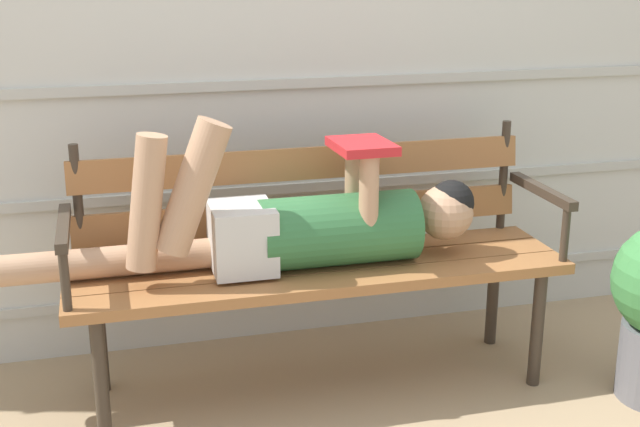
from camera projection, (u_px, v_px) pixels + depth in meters
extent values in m
plane|color=tan|center=(331.00, 407.00, 2.78)|extent=(12.00, 12.00, 0.00)
cube|color=beige|center=(285.00, 27.00, 3.02)|extent=(4.62, 0.06, 2.39)
cube|color=#B7B7AD|center=(290.00, 285.00, 3.28)|extent=(4.62, 0.02, 0.04)
cube|color=#B7B7AD|center=(289.00, 188.00, 3.16)|extent=(4.62, 0.02, 0.04)
cube|color=#B7B7AD|center=(288.00, 83.00, 3.05)|extent=(4.62, 0.02, 0.04)
cube|color=#9E6638|center=(332.00, 286.00, 2.65)|extent=(1.66, 0.14, 0.04)
cube|color=#9E6638|center=(320.00, 270.00, 2.79)|extent=(1.66, 0.14, 0.04)
cube|color=#9E6638|center=(309.00, 255.00, 2.92)|extent=(1.66, 0.14, 0.04)
cube|color=#9E6638|center=(305.00, 215.00, 2.94)|extent=(1.59, 0.05, 0.11)
cube|color=#9E6638|center=(304.00, 163.00, 2.89)|extent=(1.59, 0.05, 0.11)
cylinder|color=#382D23|center=(78.00, 205.00, 2.73)|extent=(0.03, 0.03, 0.41)
cylinder|color=#382D23|center=(503.00, 175.00, 3.10)|extent=(0.03, 0.03, 0.41)
cylinder|color=#382D23|center=(101.00, 382.00, 2.52)|extent=(0.04, 0.04, 0.42)
cylinder|color=#382D23|center=(537.00, 329.00, 2.87)|extent=(0.04, 0.04, 0.42)
cylinder|color=#382D23|center=(100.00, 335.00, 2.83)|extent=(0.04, 0.04, 0.42)
cylinder|color=#382D23|center=(493.00, 292.00, 3.19)|extent=(0.04, 0.04, 0.42)
cube|color=#382D23|center=(63.00, 227.00, 2.52)|extent=(0.04, 0.41, 0.03)
cylinder|color=#382D23|center=(65.00, 278.00, 2.40)|extent=(0.03, 0.03, 0.20)
cube|color=#382D23|center=(542.00, 191.00, 2.92)|extent=(0.04, 0.41, 0.03)
cylinder|color=#382D23|center=(565.00, 233.00, 2.79)|extent=(0.03, 0.03, 0.20)
cylinder|color=#33703D|center=(338.00, 230.00, 2.76)|extent=(0.52, 0.24, 0.24)
cube|color=silver|center=(242.00, 238.00, 2.68)|extent=(0.20, 0.23, 0.21)
sphere|color=tan|center=(445.00, 212.00, 2.84)|extent=(0.19, 0.19, 0.19)
sphere|color=black|center=(451.00, 203.00, 2.84)|extent=(0.16, 0.16, 0.16)
cylinder|color=tan|center=(193.00, 187.00, 2.53)|extent=(0.26, 0.11, 0.43)
cylinder|color=tan|center=(146.00, 203.00, 2.51)|extent=(0.15, 0.09, 0.43)
cylinder|color=tan|center=(90.00, 263.00, 2.64)|extent=(0.80, 0.10, 0.10)
cylinder|color=tan|center=(369.00, 196.00, 2.67)|extent=(0.06, 0.06, 0.26)
cylinder|color=tan|center=(354.00, 183.00, 2.81)|extent=(0.06, 0.06, 0.26)
cube|color=red|center=(362.00, 146.00, 2.70)|extent=(0.18, 0.25, 0.03)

